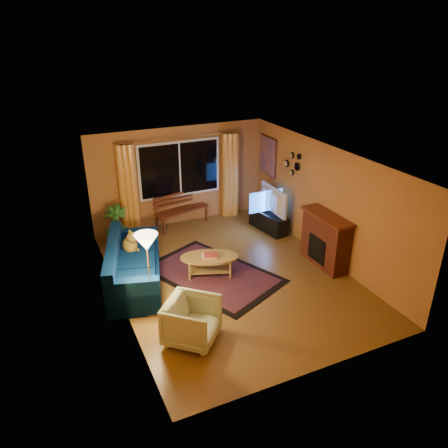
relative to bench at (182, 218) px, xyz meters
name	(u,v)px	position (x,y,z in m)	size (l,w,h in m)	color
floor	(230,276)	(0.06, -2.75, -0.22)	(4.50, 6.00, 0.02)	brown
ceiling	(231,158)	(0.06, -2.75, 2.30)	(4.50, 6.00, 0.02)	white
wall_back	(179,176)	(0.06, 0.26, 1.04)	(4.50, 0.02, 2.50)	#BB763A
wall_left	(114,243)	(-2.20, -2.75, 1.04)	(0.02, 6.00, 2.50)	#BB763A
wall_right	(325,203)	(2.32, -2.75, 1.04)	(0.02, 6.00, 2.50)	#BB763A
window	(180,169)	(0.06, 0.19, 1.24)	(2.00, 0.02, 1.30)	black
curtain_rod	(179,138)	(0.06, 0.15, 2.04)	(0.03, 0.03, 3.20)	#BF8C3F
curtain_left	(128,190)	(-1.29, 0.13, 0.91)	(0.36, 0.36, 2.24)	gold
curtain_right	(230,175)	(1.41, 0.13, 0.91)	(0.36, 0.36, 2.24)	gold
bench	(182,218)	(0.00, 0.00, 0.00)	(1.43, 0.42, 0.43)	#54200F
potted_plant	(116,226)	(-1.74, -0.35, 0.26)	(0.53, 0.53, 0.95)	#235B1E
sofa	(134,264)	(-1.79, -2.26, 0.24)	(0.97, 2.25, 0.91)	#031A47
dog	(129,242)	(-1.74, -1.76, 0.48)	(0.32, 0.44, 0.48)	olive
armchair	(192,319)	(-1.36, -4.31, 0.19)	(0.79, 0.74, 0.82)	beige
floor_lamp	(149,275)	(-1.76, -3.33, 0.58)	(0.26, 0.26, 1.59)	#BF8C3F
rug	(213,274)	(-0.25, -2.57, -0.21)	(1.72, 2.71, 0.02)	maroon
coffee_table	(210,266)	(-0.31, -2.54, 0.00)	(1.19, 1.19, 0.43)	#A48141
tv_console	(269,221)	(1.89, -1.16, 0.02)	(0.37, 1.12, 0.47)	black
television	(270,200)	(1.89, -1.16, 0.58)	(1.14, 0.15, 0.66)	black
fireplace	(325,241)	(2.11, -3.15, 0.34)	(0.40, 1.20, 1.10)	maroon
mirror_cluster	(292,162)	(2.27, -1.45, 1.59)	(0.06, 0.60, 0.56)	black
painting	(268,156)	(2.28, -0.30, 1.44)	(0.04, 0.76, 0.96)	orange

